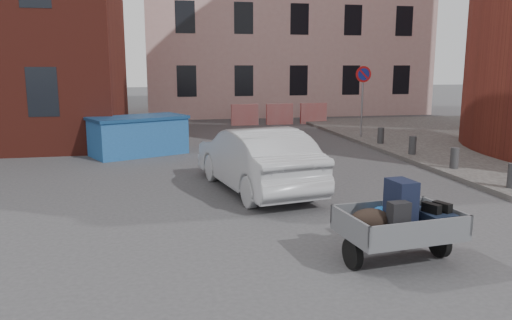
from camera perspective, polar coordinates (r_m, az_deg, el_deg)
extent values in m
plane|color=#38383A|center=(8.81, 0.23, -7.69)|extent=(120.00, 120.00, 0.00)
cylinder|color=gray|center=(19.34, 12.03, 6.45)|extent=(0.07, 0.07, 2.60)
cylinder|color=red|center=(19.28, 12.18, 9.56)|extent=(0.60, 0.03, 0.60)
cylinder|color=navy|center=(19.26, 12.20, 9.56)|extent=(0.44, 0.03, 0.44)
cylinder|color=#3A3A3D|center=(14.12, 21.74, 0.22)|extent=(0.22, 0.22, 0.55)
cylinder|color=#3A3A3D|center=(15.98, 17.45, 1.63)|extent=(0.22, 0.22, 0.55)
cylinder|color=#3A3A3D|center=(17.91, 14.07, 2.74)|extent=(0.22, 0.22, 0.55)
cube|color=red|center=(23.67, -1.28, 5.19)|extent=(1.30, 0.18, 1.00)
cube|color=red|center=(24.04, 2.73, 5.26)|extent=(1.30, 0.18, 1.00)
cube|color=red|center=(24.51, 6.60, 5.31)|extent=(1.30, 0.18, 1.00)
cylinder|color=black|center=(7.17, 10.97, -10.44)|extent=(0.15, 0.45, 0.44)
cylinder|color=black|center=(7.93, 20.24, -8.82)|extent=(0.15, 0.45, 0.44)
cube|color=slate|center=(7.45, 15.95, -7.89)|extent=(1.71, 1.27, 0.08)
cube|color=slate|center=(7.00, 10.66, -7.30)|extent=(0.16, 1.10, 0.28)
cube|color=slate|center=(7.84, 20.79, -5.86)|extent=(0.16, 1.10, 0.28)
cube|color=slate|center=(7.82, 13.86, -5.52)|extent=(1.59, 0.22, 0.28)
cube|color=slate|center=(6.98, 18.45, -7.73)|extent=(1.59, 0.22, 0.28)
cube|color=slate|center=(8.19, 12.42, -6.46)|extent=(0.16, 0.70, 0.06)
cube|color=black|center=(7.40, 16.21, -4.86)|extent=(0.35, 0.48, 0.70)
cube|color=black|center=(7.60, 19.59, -6.41)|extent=(0.46, 0.64, 0.25)
ellipsoid|color=black|center=(7.08, 12.87, -6.84)|extent=(0.64, 0.42, 0.36)
cube|color=black|center=(7.07, 15.97, -6.51)|extent=(0.30, 0.21, 0.48)
ellipsoid|color=#185EB4|center=(7.65, 14.24, -6.05)|extent=(0.39, 0.34, 0.24)
cube|color=black|center=(7.47, 19.42, -5.19)|extent=(0.20, 0.29, 0.13)
cube|color=black|center=(7.57, 20.51, -5.04)|extent=(0.20, 0.29, 0.13)
cube|color=#225DA5|center=(16.21, -13.28, 2.57)|extent=(3.15, 2.45, 1.13)
cube|color=navy|center=(16.14, -13.37, 4.72)|extent=(3.28, 2.57, 0.09)
imported|color=#ACAFB4|center=(11.24, -0.01, 0.13)|extent=(2.30, 4.56, 1.43)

